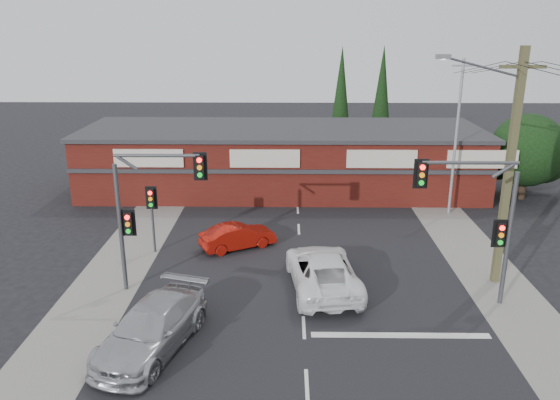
{
  "coord_description": "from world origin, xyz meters",
  "views": [
    {
      "loc": [
        -0.63,
        -18.88,
        10.79
      ],
      "look_at": [
        -0.95,
        3.0,
        3.71
      ],
      "focal_mm": 35.0,
      "sensor_mm": 36.0,
      "label": 1
    }
  ],
  "objects_px": {
    "silver_suv": "(152,328)",
    "red_sedan": "(238,236)",
    "white_suv": "(323,270)",
    "shop_building": "(282,158)",
    "utility_pole": "(507,162)"
  },
  "relations": [
    {
      "from": "white_suv",
      "to": "utility_pole",
      "type": "distance_m",
      "value": 8.81
    },
    {
      "from": "silver_suv",
      "to": "utility_pole",
      "type": "xyz_separation_m",
      "value": [
        13.66,
        5.39,
        4.59
      ]
    },
    {
      "from": "shop_building",
      "to": "utility_pole",
      "type": "relative_size",
      "value": 2.73
    },
    {
      "from": "red_sedan",
      "to": "white_suv",
      "type": "bearing_deg",
      "value": -164.99
    },
    {
      "from": "white_suv",
      "to": "silver_suv",
      "type": "height_order",
      "value": "white_suv"
    },
    {
      "from": "shop_building",
      "to": "utility_pole",
      "type": "distance_m",
      "value": 17.15
    },
    {
      "from": "silver_suv",
      "to": "red_sedan",
      "type": "height_order",
      "value": "silver_suv"
    },
    {
      "from": "white_suv",
      "to": "silver_suv",
      "type": "distance_m",
      "value": 7.74
    },
    {
      "from": "utility_pole",
      "to": "shop_building",
      "type": "bearing_deg",
      "value": 123.76
    },
    {
      "from": "white_suv",
      "to": "shop_building",
      "type": "xyz_separation_m",
      "value": [
        -1.87,
        14.72,
        1.33
      ]
    },
    {
      "from": "shop_building",
      "to": "utility_pole",
      "type": "height_order",
      "value": "utility_pole"
    },
    {
      "from": "white_suv",
      "to": "silver_suv",
      "type": "xyz_separation_m",
      "value": [
        -6.17,
        -4.67,
        -0.0
      ]
    },
    {
      "from": "red_sedan",
      "to": "shop_building",
      "type": "height_order",
      "value": "shop_building"
    },
    {
      "from": "utility_pole",
      "to": "red_sedan",
      "type": "bearing_deg",
      "value": 162.62
    },
    {
      "from": "white_suv",
      "to": "utility_pole",
      "type": "xyz_separation_m",
      "value": [
        7.49,
        0.73,
        4.59
      ]
    }
  ]
}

